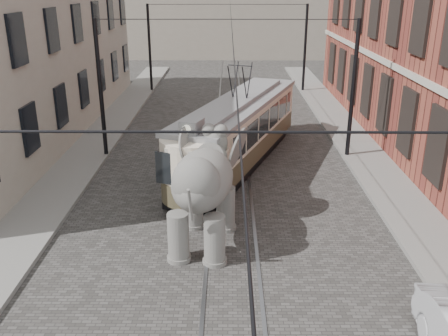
# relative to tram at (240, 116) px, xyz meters

# --- Properties ---
(ground) EXTENTS (120.00, 120.00, 0.00)m
(ground) POSITION_rel_tram_xyz_m (-0.36, -5.09, -2.13)
(ground) COLOR #484643
(tram_rails) EXTENTS (1.54, 80.00, 0.02)m
(tram_rails) POSITION_rel_tram_xyz_m (-0.36, -5.09, -2.12)
(tram_rails) COLOR slate
(tram_rails) RESTS_ON ground
(sidewalk_right) EXTENTS (2.00, 60.00, 0.15)m
(sidewalk_right) POSITION_rel_tram_xyz_m (5.64, -5.09, -2.06)
(sidewalk_right) COLOR slate
(sidewalk_right) RESTS_ON ground
(sidewalk_left) EXTENTS (2.00, 60.00, 0.15)m
(sidewalk_left) POSITION_rel_tram_xyz_m (-6.86, -5.09, -2.06)
(sidewalk_left) COLOR slate
(sidewalk_left) RESTS_ON ground
(stucco_building) EXTENTS (7.00, 24.00, 10.00)m
(stucco_building) POSITION_rel_tram_xyz_m (-11.36, 4.91, 2.87)
(stucco_building) COLOR gray
(stucco_building) RESTS_ON ground
(catenary) EXTENTS (11.00, 30.20, 6.00)m
(catenary) POSITION_rel_tram_xyz_m (-0.56, -0.09, 0.87)
(catenary) COLOR black
(catenary) RESTS_ON ground
(tram) EXTENTS (5.82, 10.86, 4.27)m
(tram) POSITION_rel_tram_xyz_m (0.00, 0.00, 0.00)
(tram) COLOR beige
(tram) RESTS_ON ground
(elephant) EXTENTS (3.62, 5.60, 3.21)m
(elephant) POSITION_rel_tram_xyz_m (-1.20, -6.87, -0.53)
(elephant) COLOR slate
(elephant) RESTS_ON ground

